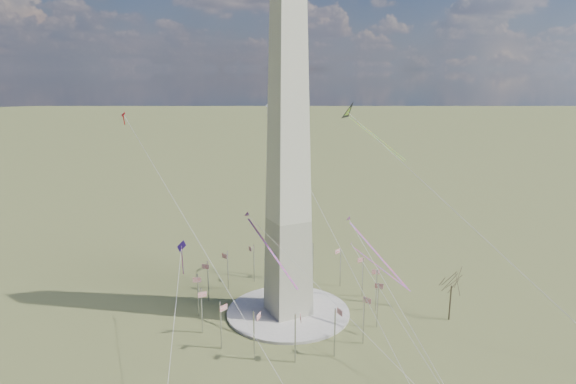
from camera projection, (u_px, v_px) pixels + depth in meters
name	position (u px, v px, depth m)	size (l,w,h in m)	color
ground	(288.00, 313.00, 150.75)	(2000.00, 2000.00, 0.00)	#4C552A
plaza	(288.00, 312.00, 150.65)	(36.00, 36.00, 0.80)	#BBB3AB
washington_monument	(288.00, 152.00, 139.56)	(15.56, 15.56, 100.00)	#B1AE94
flagpole_ring	(288.00, 290.00, 149.05)	(54.40, 54.40, 13.00)	#B6B7BD
tree_near	(452.00, 283.00, 144.38)	(8.97, 8.97, 15.69)	#4D3F2F
kite_delta_black	(351.00, 115.00, 163.50)	(16.89, 20.09, 17.74)	black
kite_diamond_purple	(182.00, 250.00, 138.72)	(1.83, 3.24, 10.09)	navy
kite_streamer_left	(368.00, 242.00, 142.18)	(6.56, 21.76, 15.18)	#FF2829
kite_streamer_mid	(263.00, 239.00, 140.89)	(6.29, 23.16, 16.08)	#FF2829
kite_streamer_right	(372.00, 261.00, 156.37)	(13.34, 15.58, 13.29)	#FF2829
kite_small_red	(124.00, 116.00, 149.45)	(1.02, 1.67, 3.84)	red
kite_small_white	(268.00, 106.00, 180.59)	(0.99, 1.64, 3.92)	white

